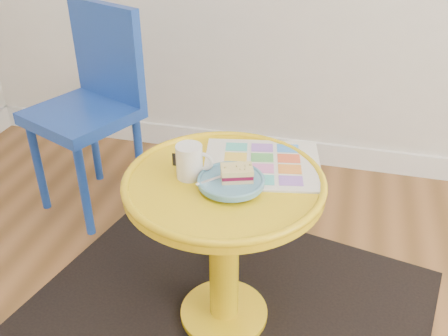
% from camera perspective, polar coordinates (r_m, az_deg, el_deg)
% --- Properties ---
extents(room_walls, '(4.00, 4.00, 4.00)m').
position_cam_1_polar(room_walls, '(2.03, -16.44, -8.91)').
color(room_walls, silver).
rests_on(room_walls, ground).
extents(rug, '(1.50, 1.35, 0.01)m').
position_cam_1_polar(rug, '(1.79, -0.00, -16.39)').
color(rug, black).
rests_on(rug, ground).
extents(side_table, '(0.58, 0.58, 0.55)m').
position_cam_1_polar(side_table, '(1.52, 0.00, -6.32)').
color(side_table, yellow).
rests_on(side_table, ground).
extents(chair, '(0.50, 0.50, 0.87)m').
position_cam_1_polar(chair, '(2.17, -14.75, 7.79)').
color(chair, '#1A41AA').
rests_on(chair, ground).
extents(newspaper, '(0.40, 0.36, 0.01)m').
position_cam_1_polar(newspaper, '(1.51, 4.38, 0.47)').
color(newspaper, silver).
rests_on(newspaper, side_table).
extents(mug, '(0.11, 0.08, 0.10)m').
position_cam_1_polar(mug, '(1.42, -3.90, 0.85)').
color(mug, white).
rests_on(mug, side_table).
extents(plate, '(0.19, 0.19, 0.02)m').
position_cam_1_polar(plate, '(1.39, 0.81, -1.57)').
color(plate, '#5492B3').
rests_on(plate, newspaper).
extents(cake_slice, '(0.10, 0.08, 0.04)m').
position_cam_1_polar(cake_slice, '(1.38, 1.48, -0.59)').
color(cake_slice, '#D3BC8C').
rests_on(cake_slice, plate).
extents(fork, '(0.11, 0.12, 0.00)m').
position_cam_1_polar(fork, '(1.39, -0.42, -1.05)').
color(fork, silver).
rests_on(fork, plate).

